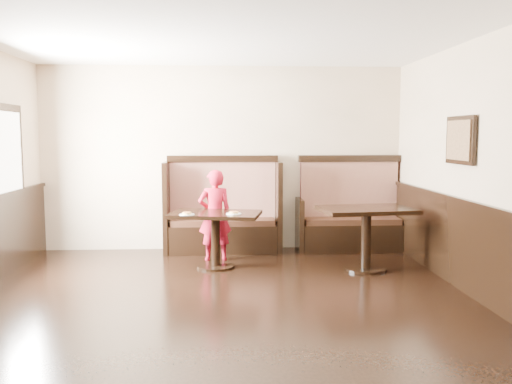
{
  "coord_description": "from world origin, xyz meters",
  "views": [
    {
      "loc": [
        0.03,
        -4.83,
        1.76
      ],
      "look_at": [
        0.45,
        2.35,
        1.0
      ],
      "focal_mm": 38.0,
      "sensor_mm": 36.0,
      "label": 1
    }
  ],
  "objects": [
    {
      "name": "child",
      "position": [
        -0.11,
        2.7,
        0.64
      ],
      "size": [
        0.5,
        0.36,
        1.28
      ],
      "primitive_type": "imported",
      "rotation": [
        0.0,
        0.0,
        3.25
      ],
      "color": "#B1122A",
      "rests_on": "ground"
    },
    {
      "name": "pizza_plate_left",
      "position": [
        -0.46,
        2.06,
        0.75
      ],
      "size": [
        0.2,
        0.2,
        0.04
      ],
      "color": "white",
      "rests_on": "table_main"
    },
    {
      "name": "room_shell",
      "position": [
        -0.3,
        0.28,
        0.67
      ],
      "size": [
        7.0,
        7.0,
        7.0
      ],
      "color": "beige",
      "rests_on": "ground"
    },
    {
      "name": "pizza_plate_right",
      "position": [
        0.14,
        2.1,
        0.75
      ],
      "size": [
        0.2,
        0.2,
        0.04
      ],
      "color": "white",
      "rests_on": "table_main"
    },
    {
      "name": "booth_neighbor",
      "position": [
        1.95,
        3.29,
        0.48
      ],
      "size": [
        1.65,
        0.72,
        1.45
      ],
      "color": "black",
      "rests_on": "ground"
    },
    {
      "name": "table_neighbor",
      "position": [
        1.86,
        2.02,
        0.61
      ],
      "size": [
        1.27,
        0.91,
        0.82
      ],
      "rotation": [
        0.0,
        0.0,
        0.12
      ],
      "color": "black",
      "rests_on": "ground"
    },
    {
      "name": "booth_main",
      "position": [
        0.0,
        3.3,
        0.53
      ],
      "size": [
        1.75,
        0.72,
        1.45
      ],
      "color": "black",
      "rests_on": "ground"
    },
    {
      "name": "table_main",
      "position": [
        -0.1,
        2.27,
        0.57
      ],
      "size": [
        1.28,
        0.94,
        0.74
      ],
      "rotation": [
        0.0,
        0.0,
        -0.2
      ],
      "color": "black",
      "rests_on": "ground"
    },
    {
      "name": "ground",
      "position": [
        0.0,
        0.0,
        0.0
      ],
      "size": [
        7.0,
        7.0,
        0.0
      ],
      "primitive_type": "plane",
      "color": "black",
      "rests_on": "ground"
    }
  ]
}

